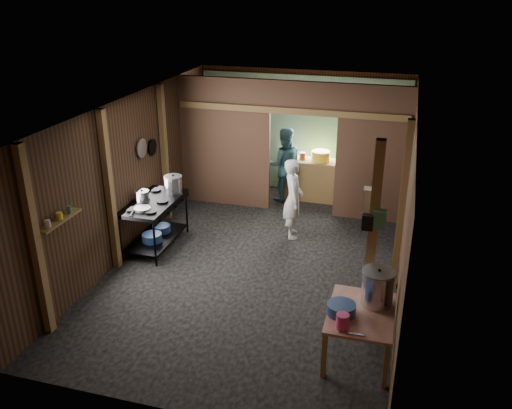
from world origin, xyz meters
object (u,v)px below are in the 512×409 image
(stove_pot_large, at_px, (173,185))
(yellow_tub, at_px, (321,156))
(gas_range, at_px, (155,224))
(pink_bucket, at_px, (342,321))
(cook, at_px, (293,199))
(stock_pot, at_px, (378,288))
(prep_table, at_px, (359,333))

(stove_pot_large, distance_m, yellow_tub, 3.29)
(gas_range, height_order, yellow_tub, yellow_tub)
(stove_pot_large, relative_size, yellow_tub, 0.85)
(pink_bucket, relative_size, cook, 0.12)
(gas_range, xyz_separation_m, cook, (2.21, 1.04, 0.31))
(stock_pot, bearing_deg, cook, 120.42)
(stove_pot_large, bearing_deg, gas_range, -109.57)
(stock_pot, xyz_separation_m, cook, (-1.66, 2.83, -0.13))
(prep_table, bearing_deg, pink_bucket, -114.94)
(stove_pot_large, bearing_deg, yellow_tub, 47.98)
(stove_pot_large, xyz_separation_m, pink_bucket, (3.36, -2.89, -0.26))
(stock_pot, bearing_deg, pink_bucket, -118.66)
(gas_range, relative_size, cook, 0.99)
(gas_range, relative_size, prep_table, 1.33)
(gas_range, relative_size, yellow_tub, 3.79)
(yellow_tub, bearing_deg, stock_pot, -72.36)
(yellow_tub, bearing_deg, stove_pot_large, -132.02)
(yellow_tub, bearing_deg, prep_table, -74.84)
(prep_table, relative_size, cook, 0.74)
(stove_pot_large, relative_size, pink_bucket, 1.77)
(pink_bucket, height_order, cook, cook)
(prep_table, xyz_separation_m, cook, (-1.50, 3.06, 0.41))
(stove_pot_large, bearing_deg, prep_table, -35.22)
(cook, bearing_deg, prep_table, -169.07)
(pink_bucket, bearing_deg, stove_pot_large, 139.30)
(prep_table, height_order, stock_pot, stock_pot)
(prep_table, relative_size, stock_pot, 2.27)
(prep_table, bearing_deg, cook, 116.16)
(prep_table, distance_m, pink_bucket, 0.59)
(prep_table, relative_size, yellow_tub, 2.85)
(cook, bearing_deg, pink_bucket, -174.26)
(gas_range, distance_m, stock_pot, 4.28)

